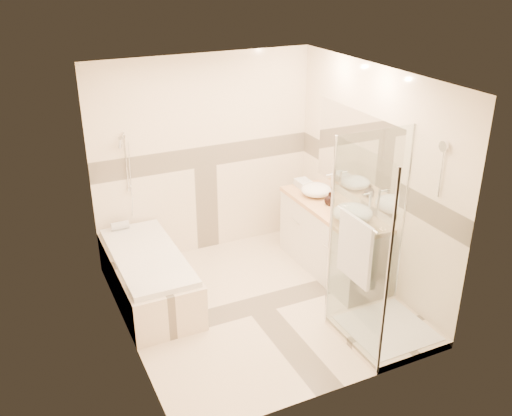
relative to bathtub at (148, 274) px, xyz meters
name	(u,v)px	position (x,y,z in m)	size (l,w,h in m)	color
room	(262,199)	(1.08, -0.64, 0.95)	(2.82, 3.02, 2.52)	#F5DFC3
bathtub	(148,274)	(0.00, 0.00, 0.00)	(0.75, 1.70, 0.56)	#FAE4C8
vanity	(332,239)	(2.15, -0.35, 0.12)	(0.58, 1.62, 0.85)	white
shower_enclosure	(376,292)	(1.86, -1.62, 0.20)	(0.96, 0.93, 2.04)	#FAE4C8
vessel_sink_near	(316,190)	(2.13, 0.02, 0.62)	(0.37, 0.37, 0.15)	white
vessel_sink_far	(353,213)	(2.13, -0.75, 0.63)	(0.44, 0.44, 0.18)	white
faucet_near	(332,181)	(2.35, 0.02, 0.69)	(0.11, 0.03, 0.26)	silver
faucet_far	(369,202)	(2.35, -0.75, 0.72)	(0.12, 0.03, 0.30)	silver
amenity_bottle_a	(330,199)	(2.13, -0.30, 0.62)	(0.07, 0.07, 0.15)	black
amenity_bottle_b	(330,198)	(2.13, -0.28, 0.62)	(0.12, 0.12, 0.16)	black
folded_towels	(304,184)	(2.13, 0.30, 0.59)	(0.16, 0.27, 0.09)	silver
rolled_towel	(120,226)	(-0.12, 0.72, 0.30)	(0.09, 0.09, 0.21)	silver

